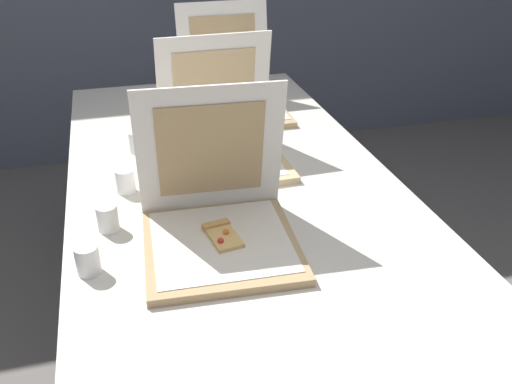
% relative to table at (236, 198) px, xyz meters
% --- Properties ---
extents(table, '(1.00, 2.13, 0.75)m').
position_rel_table_xyz_m(table, '(0.00, 0.00, 0.00)').
color(table, silver).
rests_on(table, ground).
extents(pizza_box_front, '(0.40, 0.41, 0.39)m').
position_rel_table_xyz_m(pizza_box_front, '(-0.11, -0.29, 0.10)').
color(pizza_box_front, tan).
rests_on(pizza_box_front, table).
extents(pizza_box_middle, '(0.39, 0.39, 0.40)m').
position_rel_table_xyz_m(pizza_box_middle, '(-0.00, 0.18, 0.10)').
color(pizza_box_middle, tan).
rests_on(pizza_box_middle, table).
extents(pizza_box_back, '(0.38, 0.45, 0.40)m').
position_rel_table_xyz_m(pizza_box_back, '(0.14, 0.63, 0.10)').
color(pizza_box_back, tan).
rests_on(pizza_box_back, table).
extents(cup_white_far, '(0.06, 0.06, 0.07)m').
position_rel_table_xyz_m(cup_white_far, '(-0.27, 0.33, 0.08)').
color(cup_white_far, white).
rests_on(cup_white_far, table).
extents(cup_white_mid, '(0.06, 0.06, 0.07)m').
position_rel_table_xyz_m(cup_white_mid, '(-0.32, 0.05, 0.08)').
color(cup_white_mid, white).
rests_on(cup_white_mid, table).
extents(cup_white_near_center, '(0.06, 0.06, 0.07)m').
position_rel_table_xyz_m(cup_white_near_center, '(-0.38, -0.15, 0.08)').
color(cup_white_near_center, white).
rests_on(cup_white_near_center, table).
extents(cup_white_near_left, '(0.06, 0.06, 0.07)m').
position_rel_table_xyz_m(cup_white_near_left, '(-0.43, -0.33, 0.08)').
color(cup_white_near_left, white).
rests_on(cup_white_near_left, table).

